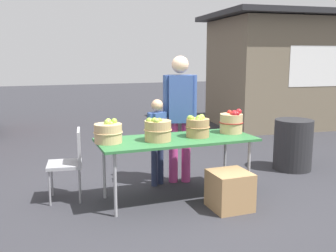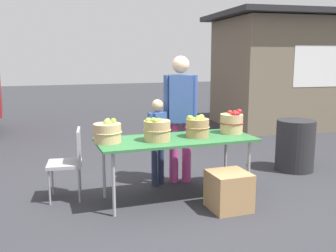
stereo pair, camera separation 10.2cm
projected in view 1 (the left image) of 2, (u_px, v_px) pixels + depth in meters
The scene contains 12 objects.
ground_plane at pixel (176, 198), 4.78m from camera, with size 40.00×40.00×0.00m, color #2D2D33.
market_table at pixel (177, 142), 4.66m from camera, with size 1.90×0.76×0.75m.
apple_basket_green_0 at pixel (108, 133), 4.40m from camera, with size 0.33×0.33×0.27m.
apple_basket_green_1 at pixel (158, 130), 4.50m from camera, with size 0.33×0.33×0.28m.
apple_basket_green_2 at pixel (198, 127), 4.72m from camera, with size 0.30×0.30×0.28m.
apple_basket_red_0 at pixel (231, 122), 4.96m from camera, with size 0.31×0.31×0.31m.
vendor_adult at pixel (180, 109), 5.22m from camera, with size 0.44×0.31×1.73m.
child_customer at pixel (157, 135), 5.15m from camera, with size 0.28×0.23×1.17m.
food_kiosk at pixel (279, 70), 9.70m from camera, with size 3.76×3.22×2.74m.
folding_chair at pixel (70, 159), 4.65m from camera, with size 0.45×0.45×0.86m.
trash_barrel at pixel (293, 145), 5.93m from camera, with size 0.58×0.58×0.77m, color #262628.
produce_crate at pixel (230, 190), 4.41m from camera, with size 0.43×0.43×0.43m, color #A87F51.
Camera 1 is at (-1.69, -4.22, 1.72)m, focal length 41.42 mm.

